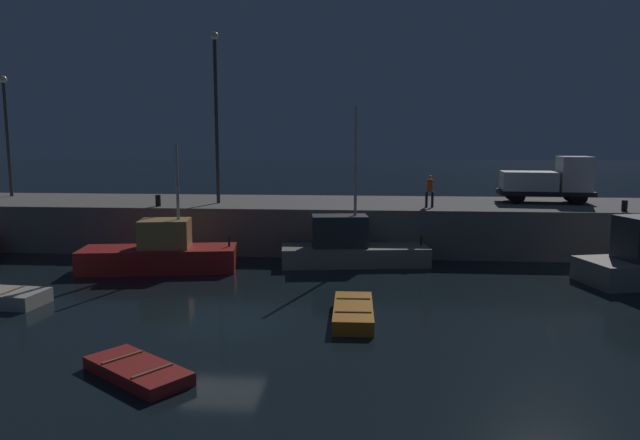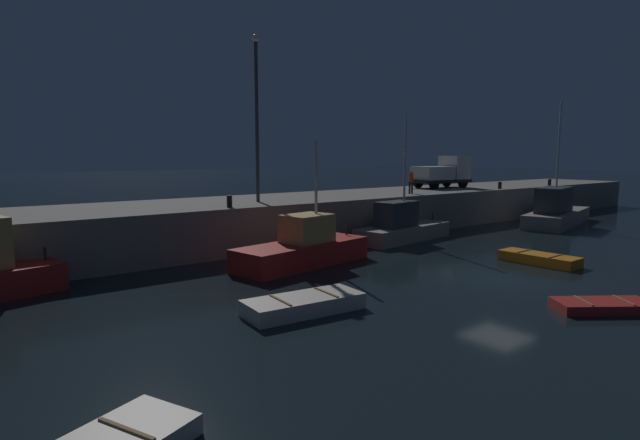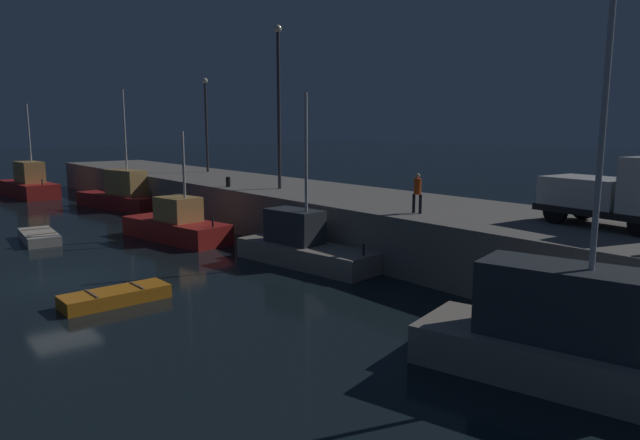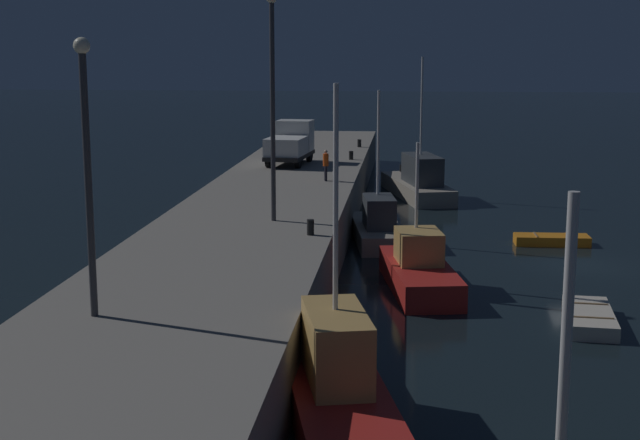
% 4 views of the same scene
% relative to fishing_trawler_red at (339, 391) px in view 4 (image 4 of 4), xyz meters
% --- Properties ---
extents(ground_plane, '(320.00, 320.00, 0.00)m').
position_rel_fishing_trawler_red_xyz_m(ground_plane, '(18.73, -9.49, -1.00)').
color(ground_plane, black).
extents(pier_quay, '(75.01, 7.73, 2.51)m').
position_rel_fishing_trawler_red_xyz_m(pier_quay, '(18.73, 5.10, 0.25)').
color(pier_quay, gray).
rests_on(pier_quay, ground).
extents(fishing_trawler_red, '(8.65, 4.21, 8.81)m').
position_rel_fishing_trawler_red_xyz_m(fishing_trawler_red, '(0.00, 0.00, 0.00)').
color(fishing_trawler_red, red).
rests_on(fishing_trawler_red, ground).
extents(fishing_boat_blue, '(7.34, 3.48, 5.90)m').
position_rel_fishing_trawler_red_xyz_m(fishing_boat_blue, '(13.90, -2.17, -0.19)').
color(fishing_boat_blue, red).
rests_on(fishing_boat_blue, ground).
extents(fishing_boat_white, '(10.01, 5.00, 9.05)m').
position_rel_fishing_trawler_red_xyz_m(fishing_boat_white, '(36.97, -2.31, 0.01)').
color(fishing_boat_white, gray).
rests_on(fishing_boat_white, ground).
extents(fishing_boat_orange, '(7.31, 3.16, 7.59)m').
position_rel_fishing_trawler_red_xyz_m(fishing_boat_orange, '(22.67, -0.17, -0.17)').
color(fishing_boat_orange, gray).
rests_on(fishing_boat_orange, ground).
extents(dinghy_red_small, '(1.41, 3.67, 0.52)m').
position_rel_fishing_trawler_red_xyz_m(dinghy_red_small, '(23.06, -8.81, -0.76)').
color(dinghy_red_small, orange).
rests_on(dinghy_red_small, ground).
extents(rowboat_blue_far, '(4.12, 1.93, 0.57)m').
position_rel_fishing_trawler_red_xyz_m(rowboat_blue_far, '(9.63, -8.13, -0.74)').
color(rowboat_blue_far, beige).
rests_on(rowboat_blue_far, ground).
extents(lamp_post_west, '(0.44, 0.44, 7.44)m').
position_rel_fishing_trawler_red_xyz_m(lamp_post_west, '(0.99, 6.77, 5.89)').
color(lamp_post_west, '#38383D').
rests_on(lamp_post_west, pier_quay).
extents(lamp_post_east, '(0.44, 0.44, 9.34)m').
position_rel_fishing_trawler_red_xyz_m(lamp_post_east, '(15.07, 3.95, 6.87)').
color(lamp_post_east, '#38383D').
rests_on(lamp_post_east, pier_quay).
extents(utility_truck, '(5.24, 2.66, 2.62)m').
position_rel_fishing_trawler_red_xyz_m(utility_truck, '(33.66, 5.66, 2.76)').
color(utility_truck, black).
rests_on(utility_truck, pier_quay).
extents(dockworker, '(0.45, 0.36, 1.70)m').
position_rel_fishing_trawler_red_xyz_m(dockworker, '(26.71, 2.82, 2.48)').
color(dockworker, black).
rests_on(dockworker, pier_quay).
extents(bollard_west, '(0.28, 0.28, 0.61)m').
position_rel_fishing_trawler_red_xyz_m(bollard_west, '(12.28, 2.08, 1.81)').
color(bollard_west, black).
rests_on(bollard_west, pier_quay).
extents(bollard_central, '(0.28, 0.28, 0.55)m').
position_rel_fishing_trawler_red_xyz_m(bollard_central, '(36.28, 2.06, 1.78)').
color(bollard_central, black).
rests_on(bollard_central, pier_quay).
extents(bollard_east, '(0.28, 0.28, 0.56)m').
position_rel_fishing_trawler_red_xyz_m(bollard_east, '(43.69, 1.94, 1.79)').
color(bollard_east, black).
rests_on(bollard_east, pier_quay).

